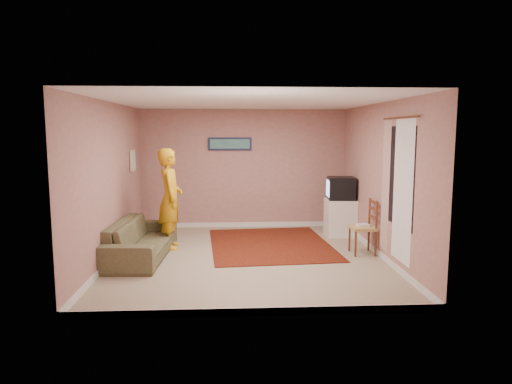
{
  "coord_description": "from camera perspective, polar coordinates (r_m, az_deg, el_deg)",
  "views": [
    {
      "loc": [
        -0.27,
        -7.53,
        2.12
      ],
      "look_at": [
        0.17,
        0.6,
        1.04
      ],
      "focal_mm": 32.0,
      "sensor_mm": 36.0,
      "label": 1
    }
  ],
  "objects": [
    {
      "name": "baseboard_left",
      "position": [
        8.05,
        -17.3,
        -7.66
      ],
      "size": [
        0.02,
        5.0,
        0.1
      ],
      "primitive_type": "cube",
      "color": "silver",
      "rests_on": "ground"
    },
    {
      "name": "dvd_player",
      "position": [
        9.51,
        10.68,
        -2.26
      ],
      "size": [
        0.4,
        0.3,
        0.06
      ],
      "primitive_type": "cube",
      "rotation": [
        0.0,
        0.0,
        0.12
      ],
      "color": "silver",
      "rests_on": "chair_a"
    },
    {
      "name": "chair_a",
      "position": [
        9.5,
        10.69,
        -1.89
      ],
      "size": [
        0.51,
        0.49,
        0.51
      ],
      "rotation": [
        0.0,
        0.0,
        0.23
      ],
      "color": "#A38A4F",
      "rests_on": "ground"
    },
    {
      "name": "game_console",
      "position": [
        8.14,
        13.2,
        -4.05
      ],
      "size": [
        0.21,
        0.15,
        0.04
      ],
      "primitive_type": "cube",
      "rotation": [
        0.0,
        0.0,
        0.02
      ],
      "color": "white",
      "rests_on": "chair_b"
    },
    {
      "name": "crt_tv",
      "position": [
        9.4,
        10.55,
        0.46
      ],
      "size": [
        0.57,
        0.52,
        0.46
      ],
      "rotation": [
        0.0,
        0.0,
        -0.08
      ],
      "color": "black",
      "rests_on": "tv_cabinet"
    },
    {
      "name": "picture_left",
      "position": [
        9.35,
        -15.14,
        3.83
      ],
      "size": [
        0.04,
        0.38,
        0.42
      ],
      "color": "beige",
      "rests_on": "wall_left"
    },
    {
      "name": "area_rug",
      "position": [
        8.67,
        1.78,
        -6.52
      ],
      "size": [
        2.4,
        2.91,
        0.01
      ],
      "primitive_type": "cube",
      "rotation": [
        0.0,
        0.0,
        0.07
      ],
      "color": "black",
      "rests_on": "ground"
    },
    {
      "name": "wall_front",
      "position": [
        5.1,
        -0.02,
        -1.67
      ],
      "size": [
        4.5,
        0.02,
        2.6
      ],
      "primitive_type": "cube",
      "color": "tan",
      "rests_on": "ground"
    },
    {
      "name": "curtain_sheer",
      "position": [
        7.0,
        17.86,
        0.07
      ],
      "size": [
        0.01,
        0.75,
        2.1
      ],
      "primitive_type": "cube",
      "color": "white",
      "rests_on": "wall_right"
    },
    {
      "name": "baseboard_back",
      "position": [
        10.23,
        -1.53,
        -4.09
      ],
      "size": [
        4.5,
        0.02,
        0.1
      ],
      "primitive_type": "cube",
      "color": "silver",
      "rests_on": "ground"
    },
    {
      "name": "chair_b",
      "position": [
        8.12,
        13.22,
        -3.54
      ],
      "size": [
        0.42,
        0.44,
        0.52
      ],
      "rotation": [
        0.0,
        0.0,
        -1.55
      ],
      "color": "#A38A4F",
      "rests_on": "ground"
    },
    {
      "name": "window",
      "position": [
        7.12,
        17.6,
        1.83
      ],
      "size": [
        0.01,
        1.1,
        1.5
      ],
      "primitive_type": "cube",
      "color": "black",
      "rests_on": "wall_right"
    },
    {
      "name": "curtain_floral",
      "position": [
        7.65,
        15.89,
        0.76
      ],
      "size": [
        0.01,
        0.35,
        2.1
      ],
      "primitive_type": "cube",
      "color": "beige",
      "rests_on": "wall_right"
    },
    {
      "name": "ground",
      "position": [
        7.83,
        -1.01,
        -8.14
      ],
      "size": [
        5.0,
        5.0,
        0.0
      ],
      "primitive_type": "plane",
      "color": "tan",
      "rests_on": "ground"
    },
    {
      "name": "curtain_rod",
      "position": [
        7.08,
        17.55,
        8.85
      ],
      "size": [
        0.02,
        1.4,
        0.02
      ],
      "primitive_type": "cylinder",
      "rotation": [
        1.57,
        0.0,
        0.0
      ],
      "color": "brown",
      "rests_on": "wall_right"
    },
    {
      "name": "wall_left",
      "position": [
        7.83,
        -17.73,
        1.21
      ],
      "size": [
        0.02,
        5.0,
        2.6
      ],
      "primitive_type": "cube",
      "color": "tan",
      "rests_on": "ground"
    },
    {
      "name": "blue_throw",
      "position": [
        9.66,
        10.45,
        -0.61
      ],
      "size": [
        0.36,
        0.04,
        0.37
      ],
      "primitive_type": "cube",
      "color": "#8FB2EB",
      "rests_on": "chair_a"
    },
    {
      "name": "person",
      "position": [
        8.42,
        -10.66,
        -0.81
      ],
      "size": [
        0.51,
        0.71,
        1.82
      ],
      "primitive_type": "imported",
      "rotation": [
        0.0,
        0.0,
        1.69
      ],
      "color": "orange",
      "rests_on": "ground"
    },
    {
      "name": "baseboard_front",
      "position": [
        5.46,
        -0.03,
        -14.73
      ],
      "size": [
        4.5,
        0.02,
        0.1
      ],
      "primitive_type": "cube",
      "color": "silver",
      "rests_on": "ground"
    },
    {
      "name": "wall_back",
      "position": [
        10.07,
        -1.55,
        2.91
      ],
      "size": [
        4.5,
        0.02,
        2.6
      ],
      "primitive_type": "cube",
      "color": "tan",
      "rests_on": "ground"
    },
    {
      "name": "wall_right",
      "position": [
        7.98,
        15.33,
        1.41
      ],
      "size": [
        0.02,
        5.0,
        2.6
      ],
      "primitive_type": "cube",
      "color": "tan",
      "rests_on": "ground"
    },
    {
      "name": "tv_cabinet",
      "position": [
        9.49,
        10.5,
        -3.15
      ],
      "size": [
        0.59,
        0.53,
        0.75
      ],
      "primitive_type": "cube",
      "color": "white",
      "rests_on": "ground"
    },
    {
      "name": "ceiling",
      "position": [
        7.55,
        -1.06,
        11.23
      ],
      "size": [
        4.5,
        5.0,
        0.02
      ],
      "primitive_type": "cube",
      "color": "white",
      "rests_on": "wall_back"
    },
    {
      "name": "picture_back",
      "position": [
        10.0,
        -3.29,
        6.02
      ],
      "size": [
        0.95,
        0.04,
        0.28
      ],
      "color": "#141938",
      "rests_on": "wall_back"
    },
    {
      "name": "sofa",
      "position": [
        7.98,
        -14.13,
        -5.72
      ],
      "size": [
        0.95,
        2.19,
        0.63
      ],
      "primitive_type": "imported",
      "rotation": [
        0.0,
        0.0,
        1.52
      ],
      "color": "brown",
      "rests_on": "ground"
    },
    {
      "name": "baseboard_right",
      "position": [
        8.2,
        14.95,
        -7.3
      ],
      "size": [
        0.02,
        5.0,
        0.1
      ],
      "primitive_type": "cube",
      "color": "silver",
      "rests_on": "ground"
    }
  ]
}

